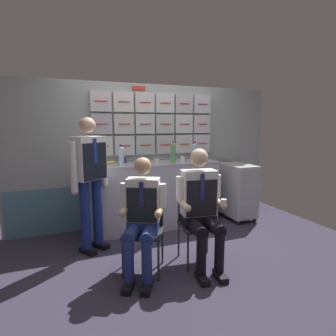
{
  "coord_description": "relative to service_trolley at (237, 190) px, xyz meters",
  "views": [
    {
      "loc": [
        -1.33,
        -2.76,
        1.55
      ],
      "look_at": [
        -0.1,
        0.32,
        1.02
      ],
      "focal_mm": 29.64,
      "sensor_mm": 36.0,
      "label": 1
    }
  ],
  "objects": [
    {
      "name": "ground",
      "position": [
        -1.37,
        -0.95,
        -0.5
      ],
      "size": [
        4.8,
        4.8,
        0.04
      ],
      "primitive_type": "cube",
      "color": "#363043"
    },
    {
      "name": "galley_bulkhead",
      "position": [
        -1.36,
        0.42,
        0.62
      ],
      "size": [
        4.2,
        0.14,
        2.15
      ],
      "color": "#99A2A1",
      "rests_on": "ground"
    },
    {
      "name": "galley_counter",
      "position": [
        -1.42,
        0.14,
        0.01
      ],
      "size": [
        2.01,
        0.53,
        0.99
      ],
      "color": "#B6B5C6",
      "rests_on": "ground"
    },
    {
      "name": "service_trolley",
      "position": [
        0.0,
        0.0,
        0.0
      ],
      "size": [
        0.4,
        0.65,
        0.9
      ],
      "color": "black",
      "rests_on": "ground"
    },
    {
      "name": "folding_chair_left",
      "position": [
        -1.88,
        -0.96,
        0.03
      ],
      "size": [
        0.54,
        0.54,
        0.84
      ],
      "color": "#2D2D33",
      "rests_on": "ground"
    },
    {
      "name": "crew_member_left",
      "position": [
        -1.95,
        -1.1,
        0.18
      ],
      "size": [
        0.55,
        0.65,
        1.22
      ],
      "color": "black",
      "rests_on": "ground"
    },
    {
      "name": "folding_chair_right",
      "position": [
        -1.28,
        -0.99,
        0.03
      ],
      "size": [
        0.45,
        0.45,
        0.84
      ],
      "color": "#2D2D33",
      "rests_on": "ground"
    },
    {
      "name": "crew_member_right",
      "position": [
        -1.3,
        -1.15,
        0.23
      ],
      "size": [
        0.52,
        0.67,
        1.29
      ],
      "color": "black",
      "rests_on": "ground"
    },
    {
      "name": "crew_member_standing",
      "position": [
        -2.36,
        -0.34,
        0.47
      ],
      "size": [
        0.45,
        0.39,
        1.63
      ],
      "color": "black",
      "rests_on": "ground"
    },
    {
      "name": "water_bottle_blue_cap",
      "position": [
        -0.75,
        0.1,
        0.64
      ],
      "size": [
        0.08,
        0.08,
        0.29
      ],
      "color": "#AACFE6",
      "rests_on": "galley_counter"
    },
    {
      "name": "water_bottle_clear",
      "position": [
        -1.16,
        -0.04,
        0.66
      ],
      "size": [
        0.06,
        0.06,
        0.32
      ],
      "color": "#51A254",
      "rests_on": "galley_counter"
    },
    {
      "name": "water_bottle_tall",
      "position": [
        -1.91,
        -0.01,
        0.64
      ],
      "size": [
        0.07,
        0.07,
        0.29
      ],
      "color": "#ABD1E4",
      "rests_on": "galley_counter"
    },
    {
      "name": "paper_cup_tan",
      "position": [
        -1.39,
        0.03,
        0.54
      ],
      "size": [
        0.07,
        0.07,
        0.06
      ],
      "color": "silver",
      "rests_on": "galley_counter"
    },
    {
      "name": "espresso_cup_small",
      "position": [
        -0.96,
        0.08,
        0.54
      ],
      "size": [
        0.06,
        0.06,
        0.08
      ],
      "color": "white",
      "rests_on": "galley_counter"
    },
    {
      "name": "paper_cup_blue",
      "position": [
        -1.81,
        0.29,
        0.54
      ],
      "size": [
        0.07,
        0.07,
        0.08
      ],
      "color": "navy",
      "rests_on": "galley_counter"
    },
    {
      "name": "coffee_cup_spare",
      "position": [
        -2.21,
        0.13,
        0.54
      ],
      "size": [
        0.07,
        0.07,
        0.08
      ],
      "color": "silver",
      "rests_on": "galley_counter"
    },
    {
      "name": "snack_banana",
      "position": [
        -2.01,
        0.25,
        0.52
      ],
      "size": [
        0.17,
        0.1,
        0.04
      ],
      "color": "yellow",
      "rests_on": "galley_counter"
    }
  ]
}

